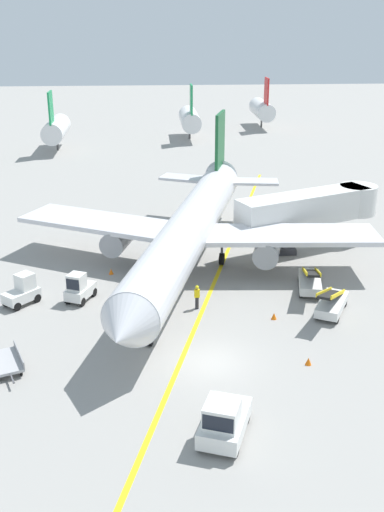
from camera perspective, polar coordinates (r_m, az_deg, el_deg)
ground_plane at (r=35.29m, az=1.68°, el=-9.85°), size 300.00×300.00×0.00m
taxi_line_yellow at (r=39.60m, az=0.53°, el=-6.11°), size 21.95×77.09×0.01m
airliner at (r=46.28m, az=-0.13°, el=2.66°), size 27.83×34.75×10.10m
jet_bridge at (r=52.07m, az=11.60°, el=4.51°), size 12.85×7.45×4.85m
pushback_tug at (r=29.19m, az=2.99°, el=-15.01°), size 3.02×4.03×2.20m
baggage_tug_near_wing at (r=43.16m, az=-15.50°, el=-3.16°), size 2.57×2.65×2.10m
baggage_tug_by_cargo_door at (r=42.69m, az=-10.47°, el=-2.99°), size 2.15×2.72×2.10m
belt_loader_forward_hold at (r=41.35m, az=12.88°, el=-4.25°), size 3.45×5.00×2.59m
belt_loader_aft_hold at (r=44.39m, az=10.94°, el=-2.26°), size 2.23×5.16×2.59m
baggage_cart_loaded at (r=35.96m, az=-16.97°, el=-9.37°), size 2.49×3.78×0.94m
ground_crew_marshaller at (r=40.87m, az=0.47°, el=-3.78°), size 0.36×0.24×1.70m
safety_cone_nose_left at (r=46.95m, az=-7.55°, el=-1.43°), size 0.36×0.36×0.44m
safety_cone_nose_right at (r=35.54m, az=10.80°, el=-9.61°), size 0.36×0.36×0.44m
safety_cone_wingtip_right at (r=40.16m, az=7.65°, el=-5.56°), size 0.36×0.36×0.44m
distant_aircraft_far_left at (r=92.34m, az=-12.56°, el=11.54°), size 3.00×10.10×8.80m
distant_aircraft_mid_left at (r=99.20m, az=-0.21°, el=12.69°), size 3.00×10.10×8.80m
distant_aircraft_mid_right at (r=110.62m, az=6.55°, el=13.47°), size 3.00×10.10×8.80m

